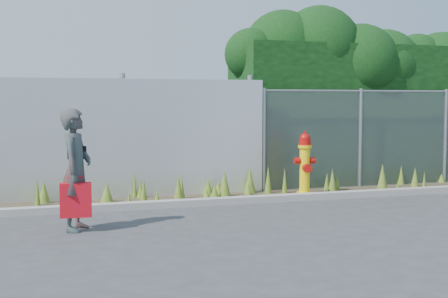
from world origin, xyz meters
name	(u,v)px	position (x,y,z in m)	size (l,w,h in m)	color
ground	(273,223)	(0.00, 0.00, 0.00)	(80.00, 80.00, 0.00)	#39393C
curb	(233,201)	(0.00, 1.80, 0.06)	(16.00, 0.22, 0.12)	gray
weed_strip	(203,191)	(-0.34, 2.51, 0.14)	(16.00, 1.26, 0.53)	#403424
corrugated_fence	(36,140)	(-3.25, 3.01, 1.10)	(8.50, 0.21, 2.30)	silver
chainlink_fence	(404,137)	(4.25, 3.00, 1.03)	(6.50, 0.07, 2.05)	gray
hedge	(380,88)	(4.29, 4.04, 2.10)	(7.58, 2.14, 3.87)	black
fire_hydrant	(305,165)	(1.62, 2.32, 0.59)	(0.41, 0.36, 1.22)	yellow
woman	(76,170)	(-2.78, 0.39, 0.85)	(0.62, 0.40, 1.69)	#0F645E
red_tote_bag	(76,200)	(-2.81, 0.24, 0.45)	(0.42, 0.16, 0.56)	#B90A28
black_shoulder_bag	(77,153)	(-2.75, 0.57, 1.07)	(0.24, 0.10, 0.18)	black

